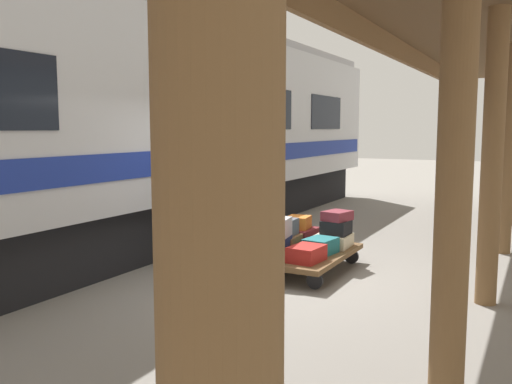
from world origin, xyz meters
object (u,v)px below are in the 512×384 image
suitcase_red_plastic (306,254)px  suitcase_slate_roller (285,227)px  suitcase_brown_leather (285,242)px  suitcase_burgundy_valise (337,216)px  suitcase_maroon_trunk (299,236)px  suitcase_navy_fabric (269,247)px  porter_by_door (205,204)px  train_car (99,128)px  porter_in_overalls (235,203)px  suitcase_teal_softside (321,246)px  suitcase_black_hardshell (336,227)px  luggage_cart (302,254)px  suitcase_gray_aluminum (272,228)px  suitcase_orange_carryall (298,222)px  suitcase_cream_canvas (333,241)px

suitcase_red_plastic → suitcase_slate_roller: suitcase_slate_roller is taller
suitcase_brown_leather → suitcase_burgundy_valise: 0.90m
suitcase_maroon_trunk → suitcase_navy_fabric: 1.04m
suitcase_brown_leather → porter_by_door: bearing=14.0°
train_car → suitcase_brown_leather: 3.61m
porter_in_overalls → suitcase_teal_softside: bearing=-179.4°
suitcase_maroon_trunk → suitcase_burgundy_valise: 0.69m
porter_in_overalls → suitcase_maroon_trunk: bearing=-147.0°
porter_in_overalls → suitcase_black_hardshell: bearing=-157.8°
suitcase_slate_roller → train_car: bearing=6.7°
luggage_cart → suitcase_teal_softside: size_ratio=4.04×
train_car → porter_in_overalls: (-2.36, -0.35, -1.14)m
suitcase_brown_leather → suitcase_gray_aluminum: (-0.03, 0.49, 0.30)m
suitcase_burgundy_valise → suitcase_red_plastic: bearing=87.7°
suitcase_navy_fabric → suitcase_orange_carryall: bearing=-89.8°
suitcase_slate_roller → suitcase_orange_carryall: 0.49m
suitcase_black_hardshell → suitcase_red_plastic: bearing=88.3°
suitcase_gray_aluminum → porter_by_door: bearing=-9.2°
suitcase_maroon_trunk → suitcase_navy_fabric: bearing=90.0°
suitcase_brown_leather → suitcase_burgundy_valise: bearing=-136.7°
suitcase_teal_softside → suitcase_slate_roller: (0.57, -0.01, 0.22)m
train_car → suitcase_teal_softside: size_ratio=39.81×
suitcase_teal_softside → train_car: bearing=5.6°
train_car → suitcase_teal_softside: 4.11m
luggage_cart → suitcase_black_hardshell: (-0.31, -0.56, 0.33)m
train_car → suitcase_gray_aluminum: bearing=177.8°
suitcase_teal_softside → suitcase_gray_aluminum: (0.52, 0.49, 0.30)m
suitcase_teal_softside → suitcase_burgundy_valise: (-0.04, -0.56, 0.36)m
train_car → suitcase_red_plastic: (-3.74, 0.15, -1.67)m
suitcase_slate_roller → porter_in_overalls: porter_in_overalls is taller
porter_in_overalls → suitcase_burgundy_valise: bearing=-158.0°
luggage_cart → suitcase_teal_softside: (-0.28, -0.00, 0.15)m
suitcase_brown_leather → porter_in_overalls: 0.98m
suitcase_red_plastic → suitcase_teal_softside: suitcase_teal_softside is taller
suitcase_maroon_trunk → suitcase_burgundy_valise: suitcase_burgundy_valise is taller
suitcase_maroon_trunk → suitcase_cream_canvas: suitcase_maroon_trunk is taller
suitcase_red_plastic → porter_in_overalls: bearing=-20.2°
suitcase_slate_roller → suitcase_brown_leather: bearing=151.2°
suitcase_teal_softside → suitcase_burgundy_valise: bearing=-94.5°
suitcase_teal_softside → suitcase_orange_carryall: size_ratio=1.28×
porter_by_door → train_car: bearing=2.1°
porter_in_overalls → luggage_cart: bearing=-179.3°
train_car → suitcase_burgundy_valise: bearing=-166.2°
luggage_cart → suitcase_brown_leather: bearing=-0.0°
suitcase_cream_canvas → suitcase_teal_softside: suitcase_teal_softside is taller
luggage_cart → porter_by_door: 1.64m
suitcase_red_plastic → suitcase_brown_leather: (0.55, -0.52, 0.00)m
porter_in_overalls → suitcase_slate_roller: bearing=-178.6°
suitcase_navy_fabric → suitcase_cream_canvas: 1.18m
suitcase_maroon_trunk → porter_in_overalls: porter_in_overalls is taller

